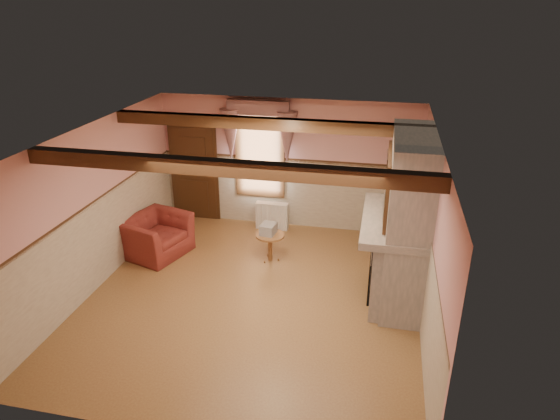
% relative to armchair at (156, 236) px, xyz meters
% --- Properties ---
extents(floor, '(5.50, 6.00, 0.01)m').
position_rel_armchair_xyz_m(floor, '(2.25, -1.11, -0.39)').
color(floor, brown).
rests_on(floor, ground).
extents(ceiling, '(5.50, 6.00, 0.01)m').
position_rel_armchair_xyz_m(ceiling, '(2.25, -1.11, 2.41)').
color(ceiling, silver).
rests_on(ceiling, wall_back).
extents(wall_back, '(5.50, 0.02, 2.80)m').
position_rel_armchair_xyz_m(wall_back, '(2.25, 1.89, 1.01)').
color(wall_back, '#D89598').
rests_on(wall_back, floor).
extents(wall_front, '(5.50, 0.02, 2.80)m').
position_rel_armchair_xyz_m(wall_front, '(2.25, -4.11, 1.01)').
color(wall_front, '#D89598').
rests_on(wall_front, floor).
extents(wall_left, '(0.02, 6.00, 2.80)m').
position_rel_armchair_xyz_m(wall_left, '(-0.50, -1.11, 1.01)').
color(wall_left, '#D89598').
rests_on(wall_left, floor).
extents(wall_right, '(0.02, 6.00, 2.80)m').
position_rel_armchair_xyz_m(wall_right, '(5.00, -1.11, 1.01)').
color(wall_right, '#D89598').
rests_on(wall_right, floor).
extents(wainscot, '(5.50, 6.00, 1.50)m').
position_rel_armchair_xyz_m(wainscot, '(2.25, -1.11, 0.36)').
color(wainscot, beige).
rests_on(wainscot, floor).
extents(chair_rail, '(5.50, 6.00, 0.08)m').
position_rel_armchair_xyz_m(chair_rail, '(2.25, -1.11, 1.11)').
color(chair_rail, black).
rests_on(chair_rail, wainscot).
extents(firebox, '(0.20, 0.95, 0.90)m').
position_rel_armchair_xyz_m(firebox, '(4.25, -0.51, 0.06)').
color(firebox, black).
rests_on(firebox, floor).
extents(armchair, '(1.35, 1.45, 0.77)m').
position_rel_armchair_xyz_m(armchair, '(0.00, 0.00, 0.00)').
color(armchair, maroon).
rests_on(armchair, floor).
extents(side_table, '(0.55, 0.55, 0.55)m').
position_rel_armchair_xyz_m(side_table, '(2.25, 0.20, -0.11)').
color(side_table, brown).
rests_on(side_table, floor).
extents(book_stack, '(0.30, 0.35, 0.20)m').
position_rel_armchair_xyz_m(book_stack, '(2.21, 0.22, 0.26)').
color(book_stack, '#B7AD8C').
rests_on(book_stack, side_table).
extents(radiator, '(0.70, 0.19, 0.60)m').
position_rel_armchair_xyz_m(radiator, '(1.97, 1.59, -0.09)').
color(radiator, silver).
rests_on(radiator, floor).
extents(bowl, '(0.35, 0.35, 0.08)m').
position_rel_armchair_xyz_m(bowl, '(4.49, -0.76, 1.08)').
color(bowl, brown).
rests_on(bowl, mantel).
extents(mantel_clock, '(0.14, 0.24, 0.20)m').
position_rel_armchair_xyz_m(mantel_clock, '(4.49, 0.29, 1.13)').
color(mantel_clock, black).
rests_on(mantel_clock, mantel).
extents(oil_lamp, '(0.11, 0.11, 0.28)m').
position_rel_armchair_xyz_m(oil_lamp, '(4.49, -0.07, 1.17)').
color(oil_lamp, '#B48D32').
rests_on(oil_lamp, mantel).
extents(candle_red, '(0.06, 0.06, 0.16)m').
position_rel_armchair_xyz_m(candle_red, '(4.49, -0.96, 1.11)').
color(candle_red, '#A71421').
rests_on(candle_red, mantel).
extents(jar_yellow, '(0.06, 0.06, 0.12)m').
position_rel_armchair_xyz_m(jar_yellow, '(4.49, -0.90, 1.09)').
color(jar_yellow, gold).
rests_on(jar_yellow, mantel).
extents(fireplace, '(0.85, 2.00, 2.80)m').
position_rel_armchair_xyz_m(fireplace, '(4.67, -0.51, 1.01)').
color(fireplace, gray).
rests_on(fireplace, floor).
extents(mantel, '(1.05, 2.05, 0.12)m').
position_rel_armchair_xyz_m(mantel, '(4.49, -0.51, 0.97)').
color(mantel, gray).
rests_on(mantel, fireplace).
extents(overmantel_mirror, '(0.06, 1.44, 1.04)m').
position_rel_armchair_xyz_m(overmantel_mirror, '(4.31, -0.51, 1.58)').
color(overmantel_mirror, silver).
rests_on(overmantel_mirror, fireplace).
extents(door, '(1.10, 0.10, 2.10)m').
position_rel_armchair_xyz_m(door, '(0.15, 1.83, 0.66)').
color(door, black).
rests_on(door, floor).
extents(window, '(1.06, 0.08, 2.02)m').
position_rel_armchair_xyz_m(window, '(1.65, 1.86, 1.26)').
color(window, white).
rests_on(window, wall_back).
extents(window_drapes, '(1.30, 0.14, 1.40)m').
position_rel_armchair_xyz_m(window_drapes, '(1.65, 1.77, 1.86)').
color(window_drapes, gray).
rests_on(window_drapes, wall_back).
extents(ceiling_beam_front, '(5.50, 0.18, 0.20)m').
position_rel_armchair_xyz_m(ceiling_beam_front, '(2.25, -2.31, 2.31)').
color(ceiling_beam_front, black).
rests_on(ceiling_beam_front, ceiling).
extents(ceiling_beam_back, '(5.50, 0.18, 0.20)m').
position_rel_armchair_xyz_m(ceiling_beam_back, '(2.25, 0.09, 2.31)').
color(ceiling_beam_back, black).
rests_on(ceiling_beam_back, ceiling).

